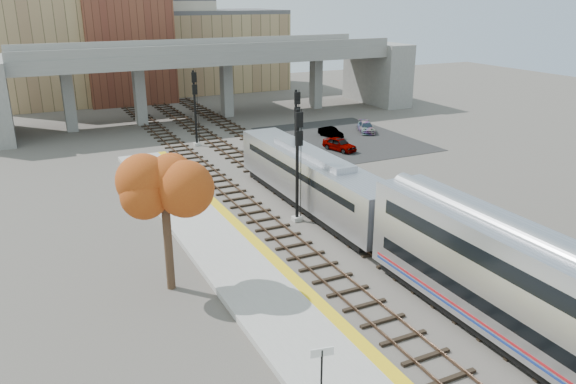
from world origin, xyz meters
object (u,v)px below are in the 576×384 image
car_a (340,144)px  signal_mast_far (195,108)px  car_c (366,127)px  car_b (331,132)px  locomotive (312,178)px  signal_mast_mid (296,135)px  tree (164,192)px  signal_mast_near (298,166)px

car_a → signal_mast_far: bearing=131.4°
car_c → car_b: bearing=-153.9°
locomotive → car_b: 21.94m
signal_mast_far → car_c: bearing=-8.0°
signal_mast_mid → signal_mast_far: size_ratio=0.98×
locomotive → tree: tree is taller
locomotive → signal_mast_far: bearing=95.7°
signal_mast_far → signal_mast_near: bearing=-90.0°
car_b → car_c: size_ratio=0.83×
signal_mast_near → car_a: bearing=50.3°
car_a → car_c: car_a is taller
car_b → car_c: bearing=-4.9°
car_a → car_b: 5.69m
signal_mast_near → car_c: (19.09, 20.34, -3.40)m
signal_mast_far → car_a: size_ratio=2.03×
locomotive → signal_mast_far: size_ratio=2.47×
car_b → signal_mast_far: bearing=159.9°
signal_mast_mid → car_b: 15.87m
signal_mast_far → car_b: bearing=-11.7°
signal_mast_mid → car_b: signal_mast_mid is taller
signal_mast_mid → car_a: size_ratio=2.00×
car_a → car_b: car_a is taller
signal_mast_mid → car_c: bearing=38.7°
car_b → signal_mast_mid: bearing=-139.4°
signal_mast_near → car_a: 19.44m
signal_mast_far → car_c: 19.56m
signal_mast_near → car_b: size_ratio=2.39×
signal_mast_near → tree: size_ratio=1.07×
locomotive → car_b: (12.19, 18.17, -1.70)m
signal_mast_far → car_a: signal_mast_far is taller
locomotive → car_c: 25.14m
locomotive → car_a: (10.13, 12.86, -1.59)m
signal_mast_mid → signal_mast_far: 15.23m
signal_mast_far → car_b: (14.29, -2.97, -3.37)m
signal_mast_mid → car_b: (10.19, 11.70, -3.29)m
signal_mast_mid → car_a: 10.82m
signal_mast_far → car_c: size_ratio=1.97×
locomotive → signal_mast_mid: size_ratio=2.51×
tree → signal_mast_near: bearing=27.9°
locomotive → signal_mast_near: size_ratio=2.44×
signal_mast_near → car_c: size_ratio=1.99×
signal_mast_far → signal_mast_mid: bearing=-74.4°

